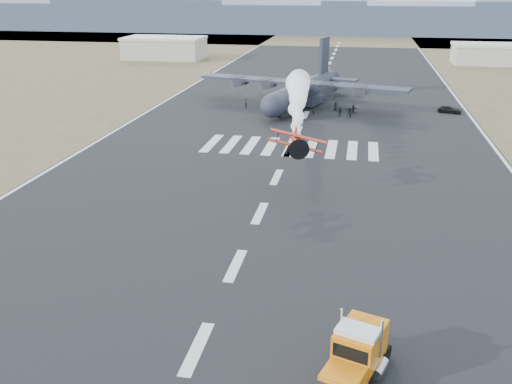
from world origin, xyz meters
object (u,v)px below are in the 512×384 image
(crew_e, at_px, (335,106))
(crew_f, at_px, (353,109))
(hangar_left, at_px, (164,48))
(crew_d, at_px, (340,112))
(support_vehicle, at_px, (450,110))
(crew_c, at_px, (347,113))
(transport_aircraft, at_px, (304,89))
(crew_b, at_px, (280,109))
(crew_a, at_px, (246,103))
(crew_h, at_px, (349,113))
(aerobatic_biplane, at_px, (296,142))
(hangar_right, at_px, (489,54))
(semi_truck, at_px, (357,354))
(crew_g, at_px, (314,111))

(crew_e, height_order, crew_f, crew_f)
(hangar_left, height_order, crew_d, hangar_left)
(support_vehicle, relative_size, crew_c, 2.27)
(hangar_left, xyz_separation_m, crew_d, (58.18, -73.21, -2.56))
(transport_aircraft, bearing_deg, crew_b, -95.66)
(hangar_left, bearing_deg, crew_a, -59.94)
(hangar_left, height_order, crew_c, hangar_left)
(crew_a, bearing_deg, crew_h, 50.18)
(hangar_left, bearing_deg, aerobatic_biplane, -64.18)
(crew_c, bearing_deg, crew_d, -125.94)
(hangar_right, relative_size, semi_truck, 2.54)
(hangar_left, relative_size, hangar_right, 1.20)
(crew_b, distance_m, crew_d, 10.87)
(crew_b, xyz_separation_m, crew_c, (12.26, -1.10, 0.06))
(crew_g, bearing_deg, crew_a, -142.38)
(crew_d, bearing_deg, crew_c, 93.43)
(semi_truck, distance_m, crew_a, 80.08)
(crew_c, relative_size, crew_g, 1.11)
(aerobatic_biplane, xyz_separation_m, crew_c, (4.74, 39.01, -4.89))
(semi_truck, height_order, crew_h, semi_truck)
(hangar_left, bearing_deg, crew_b, -57.12)
(hangar_right, distance_m, crew_f, 84.11)
(semi_truck, bearing_deg, crew_e, 112.44)
(hangar_right, relative_size, crew_f, 12.69)
(crew_c, bearing_deg, support_vehicle, 115.19)
(crew_a, xyz_separation_m, crew_f, (20.48, -1.07, -0.13))
(aerobatic_biplane, bearing_deg, crew_b, 94.33)
(hangar_right, height_order, transport_aircraft, transport_aircraft)
(crew_h, bearing_deg, crew_c, -13.86)
(crew_d, bearing_deg, hangar_right, -165.59)
(hangar_left, bearing_deg, semi_truck, -66.87)
(crew_e, bearing_deg, support_vehicle, 0.09)
(crew_c, height_order, crew_e, crew_c)
(semi_truck, bearing_deg, support_vehicle, 97.40)
(crew_g, bearing_deg, crew_h, 49.40)
(transport_aircraft, xyz_separation_m, crew_b, (-3.39, -9.10, -2.23))
(support_vehicle, bearing_deg, aerobatic_biplane, 170.54)
(crew_e, bearing_deg, crew_d, -83.34)
(hangar_right, xyz_separation_m, crew_f, (-37.47, -75.27, -2.20))
(crew_c, bearing_deg, transport_aircraft, -136.96)
(hangar_right, xyz_separation_m, support_vehicle, (-19.81, -71.33, -2.41))
(support_vehicle, bearing_deg, hangar_left, 66.68)
(hangar_left, height_order, hangar_right, hangar_left)
(crew_d, distance_m, crew_h, 1.78)
(hangar_right, height_order, support_vehicle, hangar_right)
(crew_h, bearing_deg, crew_b, -79.82)
(aerobatic_biplane, bearing_deg, crew_h, 76.41)
(hangar_left, xyz_separation_m, crew_e, (57.15, -68.05, -2.63))
(support_vehicle, height_order, crew_a, crew_a)
(crew_a, xyz_separation_m, crew_d, (18.13, -4.02, -0.09))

